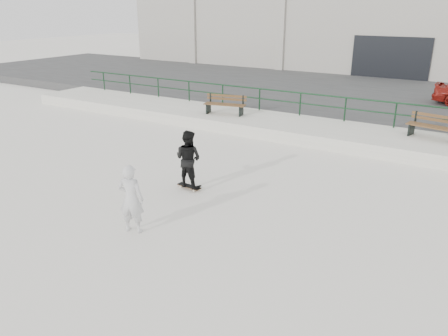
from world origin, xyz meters
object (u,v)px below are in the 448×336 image
Objects in this scene: bench_right at (435,127)px; standing_skater at (188,159)px; bench_left at (225,105)px; skateboard at (189,186)px; seated_skater at (131,199)px.

standing_skater is at bearing -114.68° from bench_right.
skateboard is at bearing -78.96° from bench_left.
standing_skater is at bearing -78.96° from bench_left.
bench_left reaches higher than skateboard.
skateboard is 2.92m from seated_skater.
bench_right is 11.55m from seated_skater.
standing_skater reaches higher than bench_right.
seated_skater is at bearing -104.87° from bench_right.
bench_left is 2.43× the size of skateboard.
skateboard is at bearing -114.68° from bench_right.
seated_skater is at bearing -76.92° from skateboard.
skateboard is 0.47× the size of standing_skater.
bench_right reaches higher than skateboard.
bench_right is 2.46× the size of skateboard.
seated_skater is at bearing 97.63° from standing_skater.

